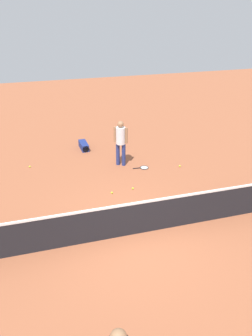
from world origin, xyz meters
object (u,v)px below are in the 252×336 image
(tennis_racket_near_player, at_px, (144,168))
(tennis_ball_midcourt, at_px, (133,188))
(player_near_side, at_px, (121,140))
(tennis_ball_by_net, at_px, (112,193))
(tennis_ball_near_player, at_px, (180,166))
(tennis_ball_baseline, at_px, (30,167))
(equipment_bag, at_px, (84,146))

(tennis_racket_near_player, distance_m, tennis_ball_midcourt, 1.62)
(player_near_side, relative_size, tennis_ball_by_net, 25.76)
(tennis_racket_near_player, relative_size, tennis_ball_midcourt, 9.02)
(player_near_side, height_order, tennis_racket_near_player, player_near_side)
(tennis_ball_near_player, height_order, tennis_ball_baseline, same)
(equipment_bag, bearing_deg, tennis_ball_by_net, 93.17)
(tennis_ball_near_player, bearing_deg, player_near_side, -21.10)
(tennis_ball_near_player, xyz_separation_m, equipment_bag, (3.09, -2.64, 0.11))
(tennis_ball_near_player, xyz_separation_m, tennis_ball_baseline, (5.30, -1.52, 0.00))
(tennis_ball_near_player, height_order, tennis_ball_by_net, same)
(tennis_ball_near_player, relative_size, equipment_bag, 0.08)
(tennis_racket_near_player, distance_m, tennis_ball_baseline, 4.17)
(player_near_side, xyz_separation_m, tennis_ball_near_player, (-2.03, 0.78, -0.98))
(tennis_ball_midcourt, relative_size, equipment_bag, 0.08)
(player_near_side, xyz_separation_m, tennis_ball_by_net, (0.84, 1.95, -0.98))
(tennis_ball_near_player, distance_m, tennis_ball_by_net, 3.10)
(tennis_ball_by_net, relative_size, tennis_ball_baseline, 1.00)
(player_near_side, bearing_deg, tennis_ball_near_player, 158.90)
(tennis_ball_midcourt, bearing_deg, tennis_ball_baseline, -39.67)
(tennis_racket_near_player, height_order, equipment_bag, equipment_bag)
(player_near_side, bearing_deg, tennis_racket_near_player, 145.72)
(tennis_ball_midcourt, height_order, equipment_bag, equipment_bag)
(tennis_ball_by_net, bearing_deg, equipment_bag, -86.83)
(equipment_bag, bearing_deg, tennis_ball_near_player, 139.41)
(tennis_ball_by_net, bearing_deg, player_near_side, -113.37)
(tennis_racket_near_player, relative_size, tennis_ball_baseline, 9.02)
(player_near_side, xyz_separation_m, tennis_ball_midcourt, (0.12, 1.88, -0.98))
(player_near_side, height_order, tennis_ball_by_net, player_near_side)
(tennis_racket_near_player, xyz_separation_m, tennis_ball_near_player, (-1.31, 0.29, 0.02))
(tennis_ball_baseline, xyz_separation_m, equipment_bag, (-2.21, -1.13, 0.11))
(tennis_racket_near_player, distance_m, tennis_ball_by_net, 2.14)
(tennis_ball_by_net, bearing_deg, tennis_ball_baseline, -47.90)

